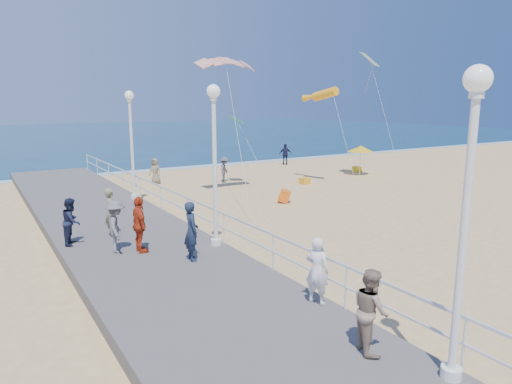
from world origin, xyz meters
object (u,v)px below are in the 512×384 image
spectator_1 (371,310)px  beach_walker_a (225,170)px  beach_walker_c (155,171)px  spectator_7 (72,221)px  beach_umbrella (361,149)px  spectator_6 (111,212)px  beach_chair_left (305,181)px  spectator_0 (191,231)px  spectator_2 (116,227)px  spectator_3 (140,225)px  toddler_held (318,253)px  beach_walker_b (285,154)px  beach_chair_right (357,169)px  box_kite (285,197)px  lamp_post_far (131,133)px  woman_holding_toddler (317,270)px  lamp_post_mid (214,149)px  lamp_post_near (467,196)px

spectator_1 → beach_walker_a: bearing=3.2°
spectator_1 → beach_walker_c: spectator_1 is taller
spectator_7 → beach_umbrella: bearing=-44.9°
spectator_6 → beach_chair_left: bearing=-60.0°
spectator_0 → beach_chair_left: spectator_0 is taller
spectator_2 → beach_umbrella: 22.03m
spectator_0 → beach_walker_c: spectator_0 is taller
spectator_3 → beach_umbrella: size_ratio=0.85×
spectator_6 → toddler_held: bearing=-156.4°
toddler_held → spectator_3: bearing=-0.2°
toddler_held → beach_walker_b: size_ratio=0.40×
beach_chair_right → spectator_1: bearing=-133.9°
spectator_6 → box_kite: spectator_6 is taller
lamp_post_far → box_kite: (6.88, -3.37, -3.36)m
woman_holding_toddler → spectator_0: (-1.25, 4.44, 0.09)m
woman_holding_toddler → spectator_6: bearing=-6.1°
beach_umbrella → toddler_held: bearing=-137.2°
spectator_6 → beach_chair_left: (13.97, 6.58, -1.08)m
beach_walker_a → beach_chair_right: (10.71, -1.25, -0.64)m
woman_holding_toddler → toddler_held: (0.15, 0.15, 0.38)m
box_kite → beach_chair_right: bearing=-21.0°
lamp_post_mid → beach_walker_b: (15.65, 17.79, -2.77)m
woman_holding_toddler → beach_umbrella: bearing=-70.7°
spectator_0 → lamp_post_near: bearing=-162.0°
spectator_7 → lamp_post_near: bearing=-135.7°
spectator_1 → beach_chair_left: 20.83m
lamp_post_near → lamp_post_far: size_ratio=1.00×
beach_walker_c → beach_chair_left: size_ratio=3.02×
toddler_held → spectator_0: 4.52m
spectator_6 → beach_umbrella: 20.94m
lamp_post_mid → lamp_post_far: same height
spectator_1 → beach_walker_b: size_ratio=0.93×
lamp_post_near → spectator_6: 12.50m
spectator_7 → beach_walker_c: (7.25, 12.04, -0.37)m
lamp_post_mid → beach_walker_b: lamp_post_mid is taller
lamp_post_far → beach_chair_right: lamp_post_far is taller
lamp_post_far → beach_chair_right: bearing=8.4°
spectator_3 → beach_umbrella: spectator_3 is taller
spectator_1 → lamp_post_far: bearing=22.1°
spectator_0 → beach_umbrella: size_ratio=0.85×
beach_umbrella → beach_chair_left: beach_umbrella is taller
lamp_post_mid → spectator_7: lamp_post_mid is taller
spectator_2 → spectator_7: bearing=46.7°
lamp_post_mid → beach_umbrella: lamp_post_mid is taller
lamp_post_far → spectator_2: (-3.04, -7.99, -2.41)m
beach_chair_right → spectator_2: bearing=-153.1°
woman_holding_toddler → beach_walker_b: 27.98m
lamp_post_near → beach_walker_a: lamp_post_near is taller
woman_holding_toddler → beach_umbrella: beach_umbrella is taller
woman_holding_toddler → beach_walker_a: bearing=-45.3°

